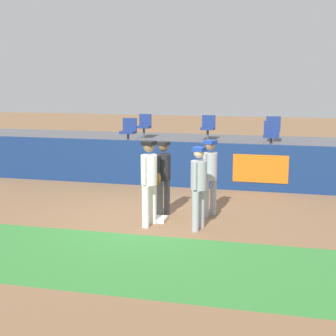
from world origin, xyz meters
TOP-DOWN VIEW (x-y plane):
  - ground_plane at (0.00, 0.00)m, footprint 60.00×60.00m
  - grass_foreground_strip at (0.00, -2.57)m, footprint 18.00×2.80m
  - first_base at (0.12, -0.11)m, footprint 0.40×0.40m
  - player_fielder_home at (0.05, -0.47)m, footprint 0.43×0.54m
  - player_runner_visitor at (1.11, -0.52)m, footprint 0.39×0.47m
  - player_coach_visitor at (1.17, 0.52)m, footprint 0.44×0.45m
  - player_umpire at (0.16, 0.30)m, footprint 0.40×0.46m
  - field_wall at (0.01, 3.42)m, footprint 18.00×0.26m
  - bleacher_platform at (0.00, 5.99)m, footprint 18.00×4.80m
  - seat_front_right at (2.32, 4.86)m, footprint 0.47×0.44m
  - seat_front_left at (-2.17, 4.86)m, footprint 0.46×0.44m
  - seat_back_center at (0.11, 6.66)m, footprint 0.46×0.44m
  - seat_back_left at (-2.18, 6.66)m, footprint 0.44×0.44m
  - seat_back_right at (2.30, 6.66)m, footprint 0.48×0.44m

SIDE VIEW (x-z plane):
  - ground_plane at x=0.00m, z-range 0.00..0.00m
  - grass_foreground_strip at x=0.00m, z-range 0.00..0.01m
  - first_base at x=0.12m, z-range 0.00..0.08m
  - bleacher_platform at x=0.00m, z-range 0.00..0.97m
  - field_wall at x=0.01m, z-range 0.00..1.28m
  - player_umpire at x=0.16m, z-range 0.14..1.83m
  - player_runner_visitor at x=1.11m, z-range 0.14..1.85m
  - player_coach_visitor at x=1.17m, z-range 0.14..1.87m
  - player_fielder_home at x=0.05m, z-range 0.14..1.95m
  - seat_back_left at x=-2.18m, z-range 1.02..1.86m
  - seat_front_left at x=-2.17m, z-range 1.02..1.86m
  - seat_back_center at x=0.11m, z-range 1.02..1.86m
  - seat_front_right at x=2.32m, z-range 1.02..1.86m
  - seat_back_right at x=2.30m, z-range 1.02..1.86m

